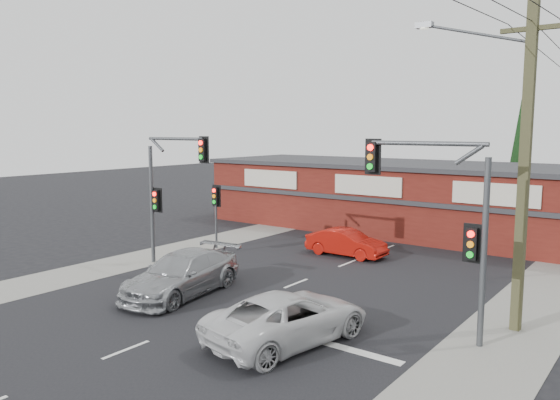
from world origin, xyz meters
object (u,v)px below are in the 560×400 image
Objects in this scene: red_sedan at (346,243)px; utility_pole at (520,158)px; white_suv at (288,317)px; shop_building at (413,197)px; silver_suv at (182,274)px.

utility_pole is (9.22, -5.66, 4.73)m from red_sedan.
shop_building reaches higher than white_suv.
utility_pole is (11.01, 3.70, 4.59)m from silver_suv.
utility_pole reaches higher than shop_building.
silver_suv is 17.82m from shop_building.
silver_suv is 12.49m from utility_pole.
red_sedan is (1.79, 9.35, -0.13)m from silver_suv.
shop_building is (1.65, 17.70, 1.33)m from silver_suv.
utility_pole is (9.36, -14.00, 3.26)m from shop_building.
red_sedan is 0.15× the size of shop_building.
red_sedan is at bearing -89.04° from shop_building.
utility_pole reaches higher than red_sedan.
utility_pole is at bearing -124.66° from white_suv.
white_suv is at bearing -77.19° from shop_building.
shop_building is at bearing 76.60° from silver_suv.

